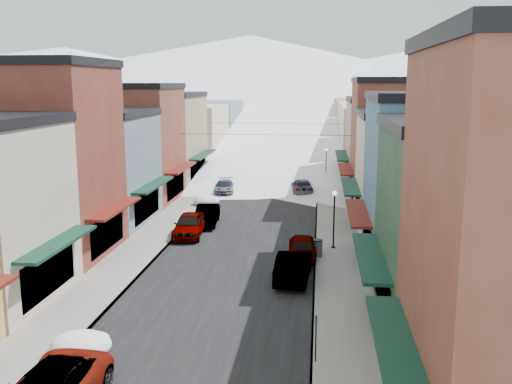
% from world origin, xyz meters
% --- Properties ---
extents(road, '(10.00, 160.00, 0.01)m').
position_xyz_m(road, '(0.00, 60.00, 0.01)').
color(road, black).
rests_on(road, ground).
extents(sidewalk_left, '(3.20, 160.00, 0.15)m').
position_xyz_m(sidewalk_left, '(-6.60, 60.00, 0.07)').
color(sidewalk_left, gray).
rests_on(sidewalk_left, ground).
extents(sidewalk_right, '(3.20, 160.00, 0.15)m').
position_xyz_m(sidewalk_right, '(6.60, 60.00, 0.07)').
color(sidewalk_right, gray).
rests_on(sidewalk_right, ground).
extents(curb_left, '(0.10, 160.00, 0.15)m').
position_xyz_m(curb_left, '(-5.05, 60.00, 0.07)').
color(curb_left, slate).
rests_on(curb_left, ground).
extents(curb_right, '(0.10, 160.00, 0.15)m').
position_xyz_m(curb_right, '(5.05, 60.00, 0.07)').
color(curb_right, slate).
rests_on(curb_right, ground).
extents(bldg_l_brick_near, '(12.30, 8.20, 12.50)m').
position_xyz_m(bldg_l_brick_near, '(-13.69, 20.50, 6.26)').
color(bldg_l_brick_near, maroon).
rests_on(bldg_l_brick_near, ground).
extents(bldg_l_grayblue, '(11.30, 9.20, 9.00)m').
position_xyz_m(bldg_l_grayblue, '(-13.19, 29.00, 4.51)').
color(bldg_l_grayblue, slate).
rests_on(bldg_l_grayblue, ground).
extents(bldg_l_brick_far, '(13.30, 9.20, 11.00)m').
position_xyz_m(bldg_l_brick_far, '(-14.19, 38.00, 5.51)').
color(bldg_l_brick_far, brown).
rests_on(bldg_l_brick_far, ground).
extents(bldg_l_tan, '(11.30, 11.20, 10.00)m').
position_xyz_m(bldg_l_tan, '(-13.19, 48.00, 5.01)').
color(bldg_l_tan, '#92805F').
rests_on(bldg_l_tan, ground).
extents(bldg_r_green, '(11.30, 9.20, 9.50)m').
position_xyz_m(bldg_r_green, '(13.19, 12.00, 4.76)').
color(bldg_r_green, '#1C3C26').
rests_on(bldg_r_green, ground).
extents(bldg_r_blue, '(11.30, 9.20, 10.50)m').
position_xyz_m(bldg_r_blue, '(13.19, 21.00, 5.26)').
color(bldg_r_blue, '#3A6B84').
rests_on(bldg_r_blue, ground).
extents(bldg_r_cream, '(12.30, 9.20, 9.00)m').
position_xyz_m(bldg_r_cream, '(13.69, 30.00, 4.51)').
color(bldg_r_cream, beige).
rests_on(bldg_r_cream, ground).
extents(bldg_r_brick_far, '(13.30, 9.20, 11.50)m').
position_xyz_m(bldg_r_brick_far, '(14.19, 39.00, 5.76)').
color(bldg_r_brick_far, maroon).
rests_on(bldg_r_brick_far, ground).
extents(bldg_r_tan, '(11.30, 11.20, 9.50)m').
position_xyz_m(bldg_r_tan, '(13.19, 49.00, 4.76)').
color(bldg_r_tan, '#947361').
rests_on(bldg_r_tan, ground).
extents(distant_blocks, '(34.00, 55.00, 8.00)m').
position_xyz_m(distant_blocks, '(0.00, 83.00, 4.00)').
color(distant_blocks, gray).
rests_on(distant_blocks, ground).
extents(mountain_ridge, '(670.00, 340.00, 34.00)m').
position_xyz_m(mountain_ridge, '(-19.47, 277.18, 14.36)').
color(mountain_ridge, silver).
rests_on(mountain_ridge, ground).
extents(overhead_cables, '(16.40, 15.04, 0.04)m').
position_xyz_m(overhead_cables, '(0.00, 47.50, 6.20)').
color(overhead_cables, black).
rests_on(overhead_cables, ground).
extents(car_silver_sedan, '(2.32, 5.11, 1.70)m').
position_xyz_m(car_silver_sedan, '(-4.15, 25.97, 0.85)').
color(car_silver_sedan, '#92969A').
rests_on(car_silver_sedan, ground).
extents(car_dark_hatch, '(1.97, 4.78, 1.54)m').
position_xyz_m(car_dark_hatch, '(-3.53, 29.45, 0.77)').
color(car_dark_hatch, black).
rests_on(car_dark_hatch, ground).
extents(car_silver_wagon, '(2.44, 4.82, 1.34)m').
position_xyz_m(car_silver_wagon, '(-4.30, 42.33, 0.67)').
color(car_silver_wagon, '#9A9DA1').
rests_on(car_silver_wagon, ground).
extents(car_green_sedan, '(2.05, 5.17, 1.67)m').
position_xyz_m(car_green_sedan, '(3.86, 17.45, 0.84)').
color(car_green_sedan, black).
rests_on(car_green_sedan, ground).
extents(car_gray_suv, '(1.92, 4.52, 1.53)m').
position_xyz_m(car_gray_suv, '(4.22, 21.87, 0.76)').
color(car_gray_suv, gray).
rests_on(car_gray_suv, ground).
extents(car_black_sedan, '(2.57, 5.19, 1.45)m').
position_xyz_m(car_black_sedan, '(3.50, 43.21, 0.72)').
color(car_black_sedan, black).
rests_on(car_black_sedan, ground).
extents(car_lane_silver, '(1.91, 4.51, 1.52)m').
position_xyz_m(car_lane_silver, '(-1.44, 50.42, 0.76)').
color(car_lane_silver, gray).
rests_on(car_lane_silver, ground).
extents(car_lane_white, '(2.92, 5.97, 1.63)m').
position_xyz_m(car_lane_white, '(0.60, 61.85, 0.82)').
color(car_lane_white, silver).
rests_on(car_lane_white, ground).
extents(parking_sign, '(0.10, 0.26, 1.95)m').
position_xyz_m(parking_sign, '(5.20, 7.55, 1.29)').
color(parking_sign, black).
rests_on(parking_sign, sidewalk_right).
extents(trash_can, '(0.64, 0.64, 1.08)m').
position_xyz_m(trash_can, '(5.20, 21.62, 0.70)').
color(trash_can, '#56595A').
rests_on(trash_can, sidewalk_right).
extents(streetlamp_near, '(0.32, 0.32, 3.89)m').
position_xyz_m(streetlamp_near, '(6.23, 23.60, 2.60)').
color(streetlamp_near, black).
rests_on(streetlamp_near, sidewalk_right).
extents(streetlamp_far, '(0.32, 0.32, 3.84)m').
position_xyz_m(streetlamp_far, '(5.93, 48.99, 2.57)').
color(streetlamp_far, black).
rests_on(streetlamp_far, sidewalk_right).
extents(snow_pile_near, '(2.52, 2.75, 1.07)m').
position_xyz_m(snow_pile_near, '(-4.28, 7.19, 0.51)').
color(snow_pile_near, white).
rests_on(snow_pile_near, ground).
extents(snow_pile_mid, '(2.11, 2.50, 0.89)m').
position_xyz_m(snow_pile_mid, '(-4.28, 28.83, 0.43)').
color(snow_pile_mid, white).
rests_on(snow_pile_mid, ground).
extents(snow_pile_far, '(2.35, 2.64, 0.99)m').
position_xyz_m(snow_pile_far, '(-4.88, 36.25, 0.47)').
color(snow_pile_far, white).
rests_on(snow_pile_far, ground).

